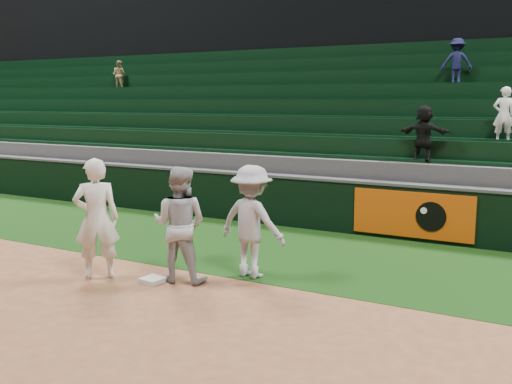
# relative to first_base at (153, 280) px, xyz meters

# --- Properties ---
(ground) EXTENTS (70.00, 70.00, 0.00)m
(ground) POSITION_rel_first_base_xyz_m (0.19, -0.09, -0.04)
(ground) COLOR brown
(ground) RESTS_ON ground
(foul_grass) EXTENTS (36.00, 4.20, 0.01)m
(foul_grass) POSITION_rel_first_base_xyz_m (0.19, 2.91, -0.04)
(foul_grass) COLOR black
(foul_grass) RESTS_ON ground
(upper_deck) EXTENTS (40.00, 12.00, 12.00)m
(upper_deck) POSITION_rel_first_base_xyz_m (0.19, 17.36, 5.96)
(upper_deck) COLOR black
(upper_deck) RESTS_ON ground
(first_base) EXTENTS (0.39, 0.39, 0.08)m
(first_base) POSITION_rel_first_base_xyz_m (0.00, 0.00, 0.00)
(first_base) COLOR white
(first_base) RESTS_ON ground
(first_baseman) EXTENTS (0.91, 0.88, 2.09)m
(first_baseman) POSITION_rel_first_base_xyz_m (-0.99, -0.24, 1.01)
(first_baseman) COLOR white
(first_baseman) RESTS_ON ground
(baserunner) EXTENTS (1.10, 0.94, 1.97)m
(baserunner) POSITION_rel_first_base_xyz_m (0.37, 0.30, 0.95)
(baserunner) COLOR #A7AAB2
(baserunner) RESTS_ON ground
(base_coach) EXTENTS (1.32, 0.84, 1.95)m
(base_coach) POSITION_rel_first_base_xyz_m (1.33, 1.07, 0.95)
(base_coach) COLOR #A7A8B5
(base_coach) RESTS_ON foul_grass
(field_wall) EXTENTS (36.00, 0.45, 1.25)m
(field_wall) POSITION_rel_first_base_xyz_m (0.22, 5.11, 0.59)
(field_wall) COLOR black
(field_wall) RESTS_ON ground
(stadium_seating) EXTENTS (36.00, 5.95, 4.85)m
(stadium_seating) POSITION_rel_first_base_xyz_m (0.20, 8.88, 1.66)
(stadium_seating) COLOR #3C3C3E
(stadium_seating) RESTS_ON ground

